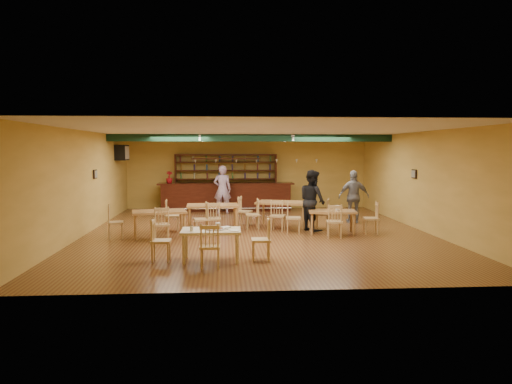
{
  "coord_description": "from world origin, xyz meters",
  "views": [
    {
      "loc": [
        -1.0,
        -14.09,
        2.44
      ],
      "look_at": [
        0.0,
        0.6,
        1.15
      ],
      "focal_mm": 33.54,
      "sensor_mm": 36.0,
      "label": 1
    }
  ],
  "objects": [
    {
      "name": "picture_left",
      "position": [
        -4.97,
        1.0,
        1.7
      ],
      "size": [
        0.04,
        0.34,
        0.28
      ],
      "primitive_type": "cube",
      "color": "black",
      "rests_on": "wall_left"
    },
    {
      "name": "parmesan_shaker",
      "position": [
        -1.7,
        -3.78,
        0.75
      ],
      "size": [
        0.07,
        0.07,
        0.11
      ],
      "primitive_type": "cylinder",
      "rotation": [
        0.0,
        0.0,
        -0.01
      ],
      "color": "#EAE5C6",
      "rests_on": "near_table"
    },
    {
      "name": "patron_bar",
      "position": [
        -1.04,
        4.33,
        0.93
      ],
      "size": [
        0.7,
        0.47,
        1.86
      ],
      "primitive_type": "imported",
      "rotation": [
        0.0,
        0.0,
        3.1
      ],
      "color": "#7A489C",
      "rests_on": "ground"
    },
    {
      "name": "picture_right",
      "position": [
        4.97,
        0.5,
        1.7
      ],
      "size": [
        0.04,
        0.34,
        0.28
      ],
      "primitive_type": "cube",
      "color": "black",
      "rests_on": "wall_right"
    },
    {
      "name": "near_table",
      "position": [
        -1.28,
        -3.64,
        0.35
      ],
      "size": [
        1.31,
        0.85,
        0.7
      ],
      "primitive_type": "cube",
      "rotation": [
        0.0,
        0.0,
        -0.01
      ],
      "color": "tan",
      "rests_on": "ground"
    },
    {
      "name": "track_rail_right",
      "position": [
        1.4,
        3.4,
        2.94
      ],
      "size": [
        0.05,
        2.5,
        0.05
      ],
      "primitive_type": "cube",
      "color": "silver",
      "rests_on": "ceiling"
    },
    {
      "name": "ac_unit",
      "position": [
        -4.8,
        4.2,
        2.35
      ],
      "size": [
        0.34,
        0.7,
        0.48
      ],
      "primitive_type": "cube",
      "color": "silver",
      "rests_on": "wall_left"
    },
    {
      "name": "dining_table_c",
      "position": [
        -2.81,
        -0.58,
        0.37
      ],
      "size": [
        1.63,
        1.17,
        0.74
      ],
      "primitive_type": "cube",
      "rotation": [
        0.0,
        0.0,
        0.2
      ],
      "color": "#A4723A",
      "rests_on": "ground"
    },
    {
      "name": "bar_counter",
      "position": [
        -0.89,
        5.15,
        0.56
      ],
      "size": [
        5.43,
        0.85,
        1.13
      ],
      "primitive_type": "cube",
      "color": "black",
      "rests_on": "ground"
    },
    {
      "name": "back_bar_hutch",
      "position": [
        -0.89,
        5.78,
        1.14
      ],
      "size": [
        4.2,
        0.4,
        2.28
      ],
      "primitive_type": "cube",
      "color": "black",
      "rests_on": "ground"
    },
    {
      "name": "pizza_server",
      "position": [
        -1.05,
        -3.59,
        0.71
      ],
      "size": [
        0.3,
        0.27,
        0.0
      ],
      "primitive_type": "cube",
      "rotation": [
        0.0,
        0.0,
        -0.7
      ],
      "color": "silver",
      "rests_on": "pizza_tray"
    },
    {
      "name": "dining_table_b",
      "position": [
        0.88,
        0.92,
        0.4
      ],
      "size": [
        1.84,
        1.44,
        0.81
      ],
      "primitive_type": "cube",
      "rotation": [
        0.0,
        0.0,
        -0.32
      ],
      "color": "#A4723A",
      "rests_on": "ground"
    },
    {
      "name": "poinsettia",
      "position": [
        -3.16,
        5.15,
        1.37
      ],
      "size": [
        0.34,
        0.34,
        0.48
      ],
      "primitive_type": "imported",
      "rotation": [
        0.0,
        0.0,
        0.35
      ],
      "color": "#9F0E17",
      "rests_on": "bar_counter"
    },
    {
      "name": "pizza_tray",
      "position": [
        -1.19,
        -3.64,
        0.7
      ],
      "size": [
        0.4,
        0.4,
        0.01
      ],
      "primitive_type": "cylinder",
      "rotation": [
        0.0,
        0.0,
        -0.01
      ],
      "color": "silver",
      "rests_on": "near_table"
    },
    {
      "name": "ceiling_beam",
      "position": [
        0.0,
        2.8,
        2.87
      ],
      "size": [
        10.0,
        0.3,
        0.25
      ],
      "primitive_type": "cube",
      "color": "black",
      "rests_on": "ceiling"
    },
    {
      "name": "dining_table_d",
      "position": [
        2.17,
        -0.38,
        0.34
      ],
      "size": [
        1.46,
        0.99,
        0.68
      ],
      "primitive_type": "cube",
      "rotation": [
        0.0,
        0.0,
        -0.13
      ],
      "color": "#A4723A",
      "rests_on": "ground"
    },
    {
      "name": "dining_table_a",
      "position": [
        -1.34,
        0.5,
        0.39
      ],
      "size": [
        1.6,
        1.01,
        0.78
      ],
      "primitive_type": "cube",
      "rotation": [
        0.0,
        0.0,
        0.05
      ],
      "color": "#A4723A",
      "rests_on": "ground"
    },
    {
      "name": "napkin_stack",
      "position": [
        -0.96,
        -3.45,
        0.71
      ],
      "size": [
        0.25,
        0.23,
        0.03
      ],
      "primitive_type": "cube",
      "rotation": [
        0.0,
        0.0,
        0.53
      ],
      "color": "white",
      "rests_on": "near_table"
    },
    {
      "name": "side_plate",
      "position": [
        -0.77,
        -3.82,
        0.7
      ],
      "size": [
        0.22,
        0.22,
        0.01
      ],
      "primitive_type": "cylinder",
      "rotation": [
        0.0,
        0.0,
        -0.01
      ],
      "color": "white",
      "rests_on": "near_table"
    },
    {
      "name": "patron_right_a",
      "position": [
        1.68,
        0.12,
        0.93
      ],
      "size": [
        0.98,
        1.09,
        1.85
      ],
      "primitive_type": "imported",
      "rotation": [
        0.0,
        0.0,
        1.95
      ],
      "color": "black",
      "rests_on": "ground"
    },
    {
      "name": "floor",
      "position": [
        0.0,
        0.0,
        0.0
      ],
      "size": [
        12.0,
        12.0,
        0.0
      ],
      "primitive_type": "plane",
      "color": "#552E18",
      "rests_on": "ground"
    },
    {
      "name": "patron_right_b",
      "position": [
        3.37,
        1.62,
        0.88
      ],
      "size": [
        1.05,
        0.48,
        1.76
      ],
      "primitive_type": "imported",
      "rotation": [
        0.0,
        0.0,
        3.09
      ],
      "color": "slate",
      "rests_on": "ground"
    },
    {
      "name": "track_rail_left",
      "position": [
        -1.8,
        3.4,
        2.94
      ],
      "size": [
        0.05,
        2.5,
        0.05
      ],
      "primitive_type": "cube",
      "color": "silver",
      "rests_on": "ceiling"
    }
  ]
}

